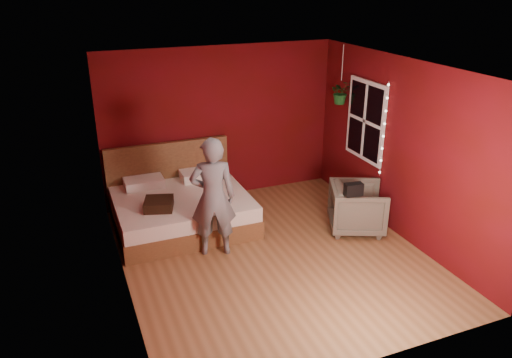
{
  "coord_description": "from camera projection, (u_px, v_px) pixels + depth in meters",
  "views": [
    {
      "loc": [
        -2.49,
        -5.51,
        3.65
      ],
      "look_at": [
        -0.1,
        0.4,
        1.02
      ],
      "focal_mm": 35.0,
      "sensor_mm": 36.0,
      "label": 1
    }
  ],
  "objects": [
    {
      "name": "hanging_plant",
      "position": [
        341.0,
        92.0,
        8.25
      ],
      "size": [
        0.35,
        0.31,
        0.97
      ],
      "color": "silver",
      "rests_on": "room_walls"
    },
    {
      "name": "fairy_lights",
      "position": [
        384.0,
        130.0,
        7.39
      ],
      "size": [
        0.04,
        0.04,
        1.45
      ],
      "color": "silver",
      "rests_on": "room_walls"
    },
    {
      "name": "bed",
      "position": [
        181.0,
        207.0,
        7.76
      ],
      "size": [
        2.03,
        1.72,
        1.11
      ],
      "color": "brown",
      "rests_on": "ground"
    },
    {
      "name": "armchair",
      "position": [
        357.0,
        208.0,
        7.54
      ],
      "size": [
        1.05,
        1.04,
        0.73
      ],
      "primitive_type": "imported",
      "rotation": [
        0.0,
        0.0,
        1.16
      ],
      "color": "#615C4C",
      "rests_on": "ground"
    },
    {
      "name": "floor",
      "position": [
        273.0,
        255.0,
        6.97
      ],
      "size": [
        4.5,
        4.5,
        0.0
      ],
      "primitive_type": "plane",
      "color": "brown",
      "rests_on": "ground"
    },
    {
      "name": "person",
      "position": [
        213.0,
        197.0,
        6.74
      ],
      "size": [
        0.7,
        0.56,
        1.7
      ],
      "primitive_type": "imported",
      "rotation": [
        0.0,
        0.0,
        2.87
      ],
      "color": "slate",
      "rests_on": "ground"
    },
    {
      "name": "window",
      "position": [
        365.0,
        121.0,
        7.85
      ],
      "size": [
        0.05,
        0.97,
        1.27
      ],
      "color": "white",
      "rests_on": "room_walls"
    },
    {
      "name": "room_walls",
      "position": [
        275.0,
        141.0,
        6.33
      ],
      "size": [
        4.04,
        4.54,
        2.62
      ],
      "color": "#5D0912",
      "rests_on": "ground"
    },
    {
      "name": "handbag",
      "position": [
        354.0,
        189.0,
        7.04
      ],
      "size": [
        0.27,
        0.16,
        0.18
      ],
      "primitive_type": "cube",
      "rotation": [
        0.0,
        0.0,
        -0.13
      ],
      "color": "black",
      "rests_on": "armchair"
    },
    {
      "name": "throw_pillow",
      "position": [
        159.0,
        204.0,
        7.17
      ],
      "size": [
        0.5,
        0.5,
        0.14
      ],
      "primitive_type": "cube",
      "rotation": [
        0.0,
        0.0,
        -0.3
      ],
      "color": "black",
      "rests_on": "bed"
    }
  ]
}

